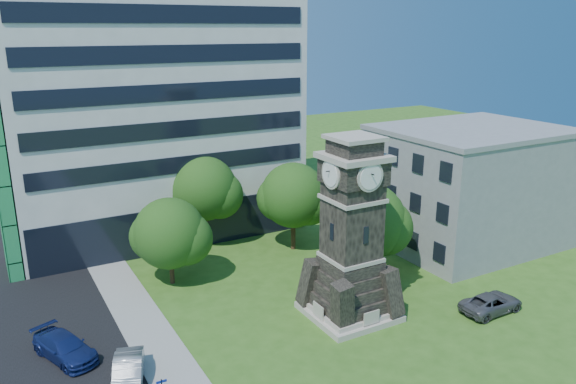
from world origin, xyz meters
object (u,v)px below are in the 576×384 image
car_street_north (65,347)px  park_bench (360,319)px  clock_tower (351,241)px  car_street_mid (128,373)px  car_east_lot (491,303)px

car_street_north → park_bench: size_ratio=2.58×
clock_tower → car_street_north: bearing=167.6°
clock_tower → car_street_mid: size_ratio=2.80×
car_street_mid → park_bench: 14.69m
clock_tower → car_street_mid: 15.61m
clock_tower → car_east_lot: size_ratio=2.64×
clock_tower → park_bench: bearing=-99.3°
clock_tower → car_east_lot: 10.77m
car_street_mid → car_east_lot: size_ratio=0.94×
car_street_north → park_bench: (17.24, -5.43, -0.19)m
car_east_lot → car_street_north: bearing=71.8°
car_street_north → park_bench: car_street_north is taller
car_east_lot → park_bench: size_ratio=2.47×
car_east_lot → clock_tower: bearing=62.3°
car_east_lot → park_bench: (-8.92, 2.83, -0.13)m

